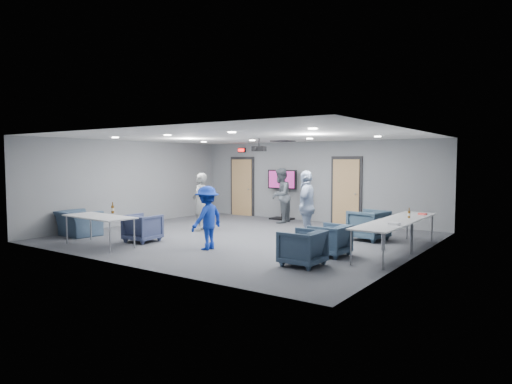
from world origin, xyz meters
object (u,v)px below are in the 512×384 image
Objects in this scene: chair_right_b at (330,240)px; projector at (259,149)px; table_right_a at (410,217)px; chair_right_a at (368,225)px; person_b at (280,195)px; bottle_front at (113,209)px; chair_right_c at (302,248)px; table_front_left at (99,218)px; bottle_right at (409,214)px; person_a at (200,202)px; chair_front_a at (143,228)px; person_c at (307,207)px; tv_stand at (282,191)px; table_right_b at (383,227)px; person_d at (207,218)px; chair_front_b at (79,223)px.

chair_right_b is 4.17m from projector.
chair_right_b is 2.46m from table_right_a.
projector is (-3.10, -0.51, 2.01)m from chair_right_a.
person_b is 5.69m from bottle_front.
table_front_left is (-5.02, -1.00, 0.33)m from chair_right_c.
bottle_front is 7.25m from bottle_right.
table_right_a is 7.52m from table_front_left.
chair_right_a is (4.66, 1.30, -0.45)m from person_a.
bottle_right is at bearing -157.50° from chair_front_a.
chair_right_c reaches higher than chair_right_b.
bottle_right is at bearing 27.20° from bottle_front.
person_b and person_c have the same top height.
table_front_left is at bearing -98.56° from tv_stand.
table_right_a is 6.61× the size of bottle_front.
chair_right_a is 6.57m from bottle_front.
table_right_b and table_front_left have the same top height.
bottle_right is (1.22, -0.65, 0.43)m from chair_right_a.
tv_stand is at bearing -99.70° from chair_front_a.
table_right_a is 0.94× the size of table_front_left.
bottle_front is (-5.22, -3.96, 0.44)m from chair_right_a.
person_a reaches higher than table_front_left.
bottle_right is at bearing 34.82° from table_front_left.
table_front_left is (-6.12, -4.36, 0.00)m from table_right_a.
person_d is (-1.49, -2.05, -0.17)m from person_c.
person_c reaches higher than bottle_right.
chair_right_c is 5.26m from bottle_front.
bottle_front is at bearing -152.80° from bottle_right.
projector is (1.56, 0.79, 1.56)m from person_a.
chair_front_a is 0.40× the size of table_right_b.
table_right_a is at bearing 157.86° from chair_right_b.
bottle_right is (0.12, 1.40, 0.13)m from table_right_b.
chair_right_b is 2.65× the size of bottle_front.
bottle_front is 0.68× the size of projector.
chair_right_c is at bearing 11.17° from chair_right_a.
person_d is at bearing -65.29° from chair_right_b.
chair_front_a is at bearing -22.00° from person_b.
bottle_front is 1.16× the size of bottle_right.
person_d is 3.93m from table_right_b.
person_c reaches higher than person_d.
chair_front_a is 3.94m from projector.
table_right_b reaches higher than chair_front_b.
projector is at bearing 94.87° from table_right_a.
person_d is at bearing -75.98° from tv_stand.
bottle_front reaches higher than chair_front_b.
chair_right_b is (1.15, -1.05, -0.56)m from person_c.
table_right_a is 4.56m from projector.
chair_right_b is 4.80m from chair_front_a.
person_a reaches higher than chair_front_a.
person_c is 2.09× the size of chair_right_a.
tv_stand is 4.12× the size of projector.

